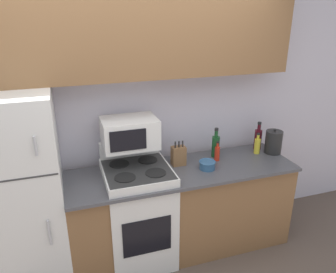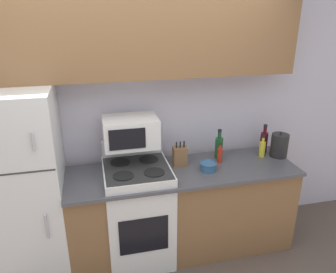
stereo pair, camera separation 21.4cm
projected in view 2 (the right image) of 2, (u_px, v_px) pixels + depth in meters
The scene contains 13 objects.
wall_back at pixel (136, 119), 3.17m from camera, with size 8.00×0.05×2.55m.
lower_cabinets at pixel (182, 209), 3.19m from camera, with size 2.13×0.65×0.88m.
refrigerator at pixel (19, 189), 2.76m from camera, with size 0.73×0.70×1.71m.
upper_cabinets at pixel (136, 35), 2.72m from camera, with size 2.85×0.30×0.72m.
stove at pixel (138, 212), 3.07m from camera, with size 0.59×0.64×1.12m.
microwave at pixel (130, 132), 2.90m from camera, with size 0.48×0.35×0.26m.
knife_block at pixel (180, 156), 3.08m from camera, with size 0.13×0.09×0.24m.
bowl at pixel (208, 166), 2.99m from camera, with size 0.16×0.16×0.08m.
bottle_wine_red at pixel (264, 141), 3.35m from camera, with size 0.08×0.08×0.30m.
bottle_wine_green at pixel (219, 147), 3.21m from camera, with size 0.08×0.08×0.30m.
bottle_hot_sauce at pixel (220, 155), 3.14m from camera, with size 0.05×0.05×0.20m.
bottle_cooking_spray at pixel (262, 148), 3.26m from camera, with size 0.06×0.06×0.22m.
kettle at pixel (279, 145), 3.25m from camera, with size 0.17×0.17×0.26m.
Camera 2 is at (-0.41, -2.30, 2.27)m, focal length 35.00 mm.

